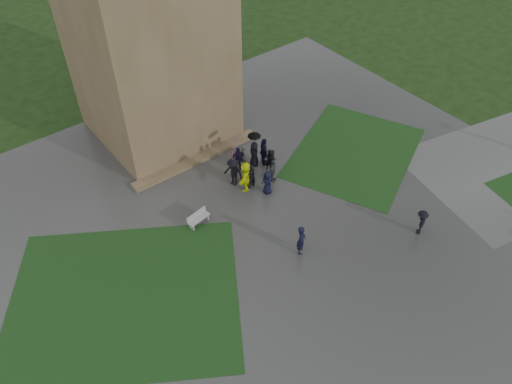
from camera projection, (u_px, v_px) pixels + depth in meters
ground at (309, 264)px, 25.75m from camera, size 120.00×120.00×0.00m
plaza at (284, 241)px, 26.89m from camera, size 34.00×34.00×0.02m
lawn_inset_left at (125, 298)px, 24.23m from camera, size 14.10×13.46×0.01m
lawn_inset_right at (354, 152)px, 32.39m from camera, size 11.12×10.15×0.01m
tower_plinth at (197, 159)px, 31.73m from camera, size 9.00×0.80×0.22m
bench at (198, 218)px, 27.55m from camera, size 1.41×0.64×0.79m
visitor_cluster at (250, 163)px, 29.91m from camera, size 3.67×3.65×2.58m
pedestrian_mid at (301, 240)px, 25.73m from camera, size 0.79×0.78×1.84m
pedestrian_near at (421, 222)px, 26.81m from camera, size 1.15×0.98×1.58m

